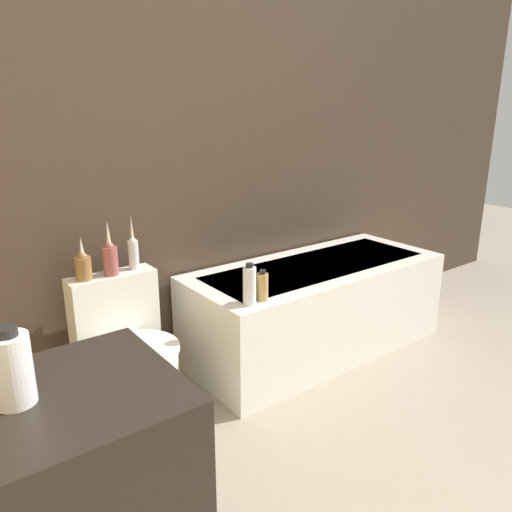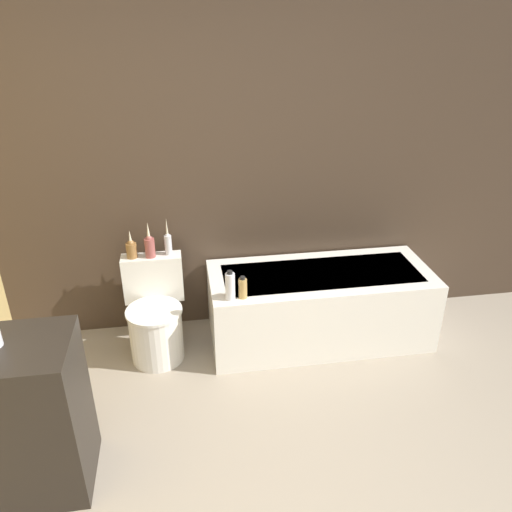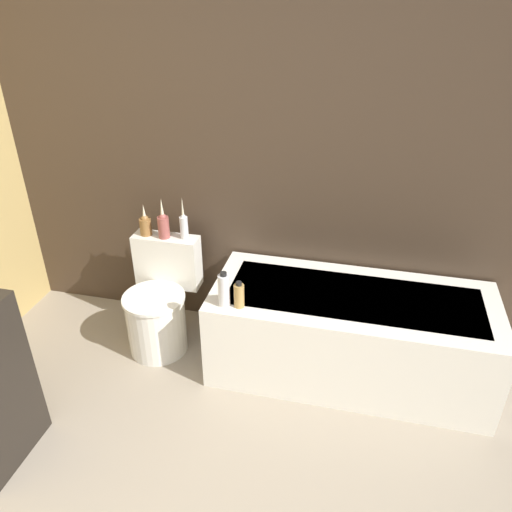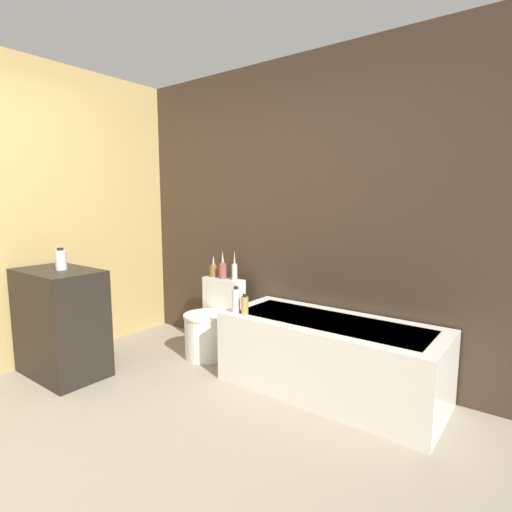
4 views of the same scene
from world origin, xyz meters
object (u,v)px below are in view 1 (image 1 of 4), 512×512
(vase_bronze, at_px, (133,251))
(toilet, at_px, (133,364))
(bathtub, at_px, (315,306))
(shampoo_bottle_tall, at_px, (250,285))
(vase_silver, at_px, (110,257))
(soap_bottle_glass, at_px, (12,369))
(shampoo_bottle_short, at_px, (262,286))
(vase_gold, at_px, (83,265))

(vase_bronze, bearing_deg, toilet, -122.63)
(bathtub, bearing_deg, vase_bronze, 169.84)
(toilet, distance_m, shampoo_bottle_tall, 0.67)
(vase_silver, bearing_deg, vase_bronze, 9.29)
(vase_bronze, bearing_deg, vase_silver, -170.71)
(vase_bronze, distance_m, shampoo_bottle_tall, 0.60)
(bathtub, bearing_deg, vase_silver, 171.87)
(soap_bottle_glass, height_order, vase_bronze, soap_bottle_glass)
(vase_silver, distance_m, shampoo_bottle_short, 0.74)
(toilet, distance_m, vase_bronze, 0.55)
(soap_bottle_glass, distance_m, shampoo_bottle_tall, 1.43)
(vase_gold, relative_size, vase_silver, 0.78)
(soap_bottle_glass, relative_size, vase_silver, 0.67)
(vase_silver, bearing_deg, toilet, -90.00)
(vase_gold, bearing_deg, vase_bronze, 2.57)
(shampoo_bottle_tall, relative_size, shampoo_bottle_short, 1.33)
(soap_bottle_glass, relative_size, shampoo_bottle_short, 1.12)
(vase_bronze, height_order, shampoo_bottle_short, vase_bronze)
(vase_gold, relative_size, shampoo_bottle_short, 1.32)
(soap_bottle_glass, xyz_separation_m, vase_silver, (0.66, 1.18, -0.17))
(toilet, height_order, vase_silver, vase_silver)
(shampoo_bottle_tall, bearing_deg, vase_silver, 140.56)
(bathtub, height_order, vase_bronze, vase_bronze)
(toilet, distance_m, vase_silver, 0.52)
(toilet, distance_m, shampoo_bottle_short, 0.72)
(soap_bottle_glass, bearing_deg, shampoo_bottle_tall, 32.96)
(soap_bottle_glass, distance_m, shampoo_bottle_short, 1.51)
(vase_gold, height_order, vase_bronze, vase_bronze)
(toilet, distance_m, vase_gold, 0.52)
(bathtub, relative_size, vase_gold, 7.79)
(vase_gold, bearing_deg, bathtub, -7.76)
(toilet, xyz_separation_m, vase_silver, (0.00, 0.18, 0.49))
(vase_gold, xyz_separation_m, shampoo_bottle_short, (0.72, -0.43, -0.14))
(vase_silver, relative_size, vase_bronze, 0.97)
(vase_bronze, xyz_separation_m, shampoo_bottle_short, (0.47, -0.44, -0.16))
(shampoo_bottle_short, bearing_deg, vase_silver, 145.04)
(toilet, bearing_deg, vase_gold, 124.19)
(soap_bottle_glass, relative_size, vase_bronze, 0.64)
(shampoo_bottle_tall, bearing_deg, vase_bronze, 131.11)
(bathtub, distance_m, toilet, 1.20)
(shampoo_bottle_short, bearing_deg, vase_bronze, 137.01)
(bathtub, distance_m, shampoo_bottle_tall, 0.82)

